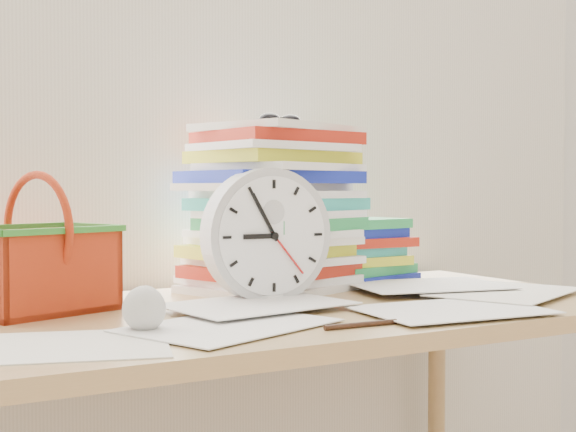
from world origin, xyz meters
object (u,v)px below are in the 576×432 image
clock (267,235)px  book_stack (360,251)px  paper_stack (274,208)px  basket (37,243)px  desk (270,347)px

clock → book_stack: 0.38m
paper_stack → basket: size_ratio=1.45×
paper_stack → clock: (-0.10, -0.15, -0.05)m
basket → paper_stack: bearing=-12.6°
book_stack → basket: (-0.75, -0.08, 0.05)m
desk → basket: 0.46m
desk → book_stack: bearing=32.5°
book_stack → basket: 0.75m
basket → book_stack: bearing=-13.4°
paper_stack → clock: size_ratio=1.37×
desk → book_stack: (0.36, 0.23, 0.15)m
clock → basket: 0.42m
clock → book_stack: (0.33, 0.17, -0.05)m
clock → basket: (-0.41, 0.09, -0.01)m
clock → book_stack: size_ratio=1.02×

